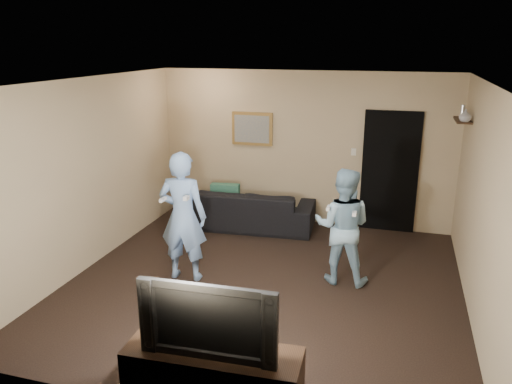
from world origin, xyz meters
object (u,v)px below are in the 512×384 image
(sofa, at_px, (247,208))
(tv_console, at_px, (213,378))
(wii_player_left, at_px, (183,217))
(wii_player_right, at_px, (342,226))
(television, at_px, (212,315))

(sofa, relative_size, tv_console, 1.46)
(tv_console, bearing_deg, wii_player_left, 117.32)
(wii_player_right, bearing_deg, sofa, 138.45)
(sofa, relative_size, wii_player_right, 1.46)
(television, height_order, wii_player_right, wii_player_right)
(tv_console, relative_size, wii_player_left, 0.88)
(tv_console, relative_size, wii_player_right, 1.00)
(wii_player_left, xyz_separation_m, wii_player_right, (2.01, 0.50, -0.10))
(television, distance_m, wii_player_left, 2.50)
(wii_player_left, bearing_deg, tv_console, -60.24)
(tv_console, distance_m, wii_player_left, 2.57)
(sofa, relative_size, wii_player_left, 1.29)
(tv_console, xyz_separation_m, television, (-0.00, 0.00, 0.61))
(sofa, distance_m, tv_console, 4.36)
(wii_player_left, bearing_deg, wii_player_right, 13.87)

